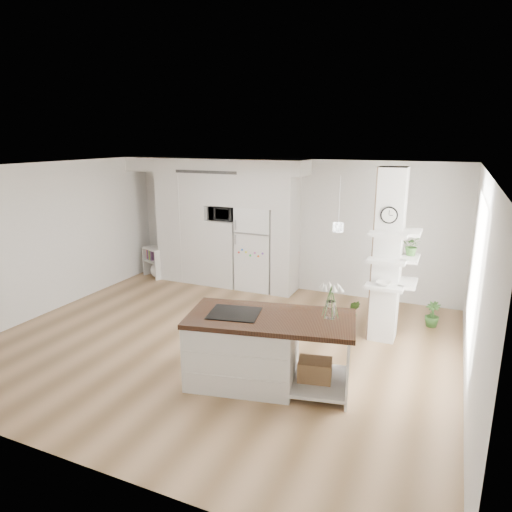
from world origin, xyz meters
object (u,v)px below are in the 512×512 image
Objects in this scene: refrigerator at (257,248)px; bookshelf at (156,264)px; kitchen_island at (252,348)px; floor_plant_a at (352,313)px.

refrigerator is 2.57× the size of bookshelf.
bookshelf is at bearing 127.66° from kitchen_island.
refrigerator is 2.53m from bookshelf.
kitchen_island is at bearing -16.57° from bookshelf.
floor_plant_a is at bearing 12.32° from bookshelf.
floor_plant_a is (4.72, -0.99, -0.07)m from bookshelf.
refrigerator is 0.78× the size of kitchen_island.
kitchen_island is 3.30× the size of bookshelf.
kitchen_island is at bearing -67.59° from refrigerator.
floor_plant_a is at bearing 59.87° from kitchen_island.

